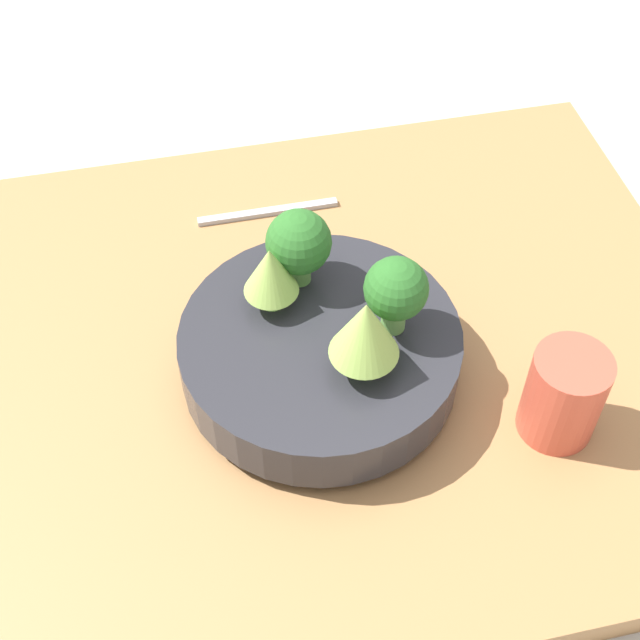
% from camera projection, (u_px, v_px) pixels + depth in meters
% --- Properties ---
extents(ground_plane, '(6.00, 6.00, 0.00)m').
position_uv_depth(ground_plane, '(278.00, 373.00, 0.92)').
color(ground_plane, '#ADA89E').
extents(table, '(0.91, 0.67, 0.03)m').
position_uv_depth(table, '(277.00, 363.00, 0.91)').
color(table, '#9E7042').
rests_on(table, ground_plane).
extents(bowl, '(0.27, 0.27, 0.07)m').
position_uv_depth(bowl, '(320.00, 352.00, 0.85)').
color(bowl, '#28282D').
rests_on(bowl, table).
extents(broccoli_floret_front, '(0.06, 0.06, 0.08)m').
position_uv_depth(broccoli_floret_front, '(299.00, 243.00, 0.84)').
color(broccoli_floret_front, '#609347').
rests_on(broccoli_floret_front, bowl).
extents(romanesco_piece_far, '(0.06, 0.06, 0.09)m').
position_uv_depth(romanesco_piece_far, '(365.00, 330.00, 0.76)').
color(romanesco_piece_far, '#609347').
rests_on(romanesco_piece_far, bowl).
extents(broccoli_floret_left, '(0.06, 0.06, 0.08)m').
position_uv_depth(broccoli_floret_left, '(396.00, 291.00, 0.80)').
color(broccoli_floret_left, '#6BA34C').
rests_on(broccoli_floret_left, bowl).
extents(romanesco_piece_near, '(0.05, 0.05, 0.07)m').
position_uv_depth(romanesco_piece_near, '(271.00, 272.00, 0.82)').
color(romanesco_piece_near, '#7AB256').
rests_on(romanesco_piece_near, bowl).
extents(cup, '(0.07, 0.07, 0.10)m').
position_uv_depth(cup, '(564.00, 395.00, 0.81)').
color(cup, '#C64C38').
rests_on(cup, table).
extents(fork, '(0.16, 0.01, 0.01)m').
position_uv_depth(fork, '(268.00, 212.00, 1.03)').
color(fork, '#B2B2B7').
rests_on(fork, table).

